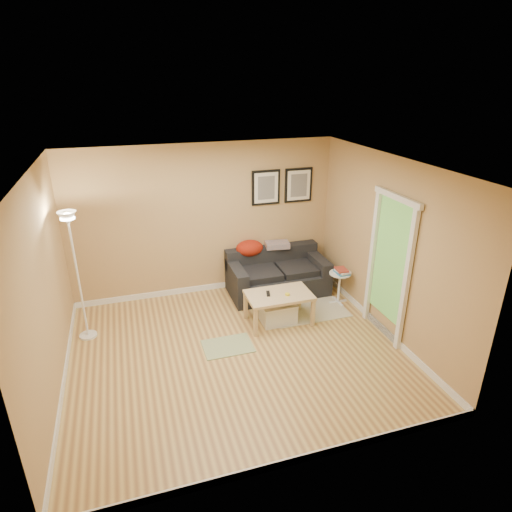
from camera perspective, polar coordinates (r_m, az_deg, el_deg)
name	(u,v)px	position (r m, az deg, el deg)	size (l,w,h in m)	color
floor	(237,352)	(6.20, -2.56, -12.56)	(4.50, 4.50, 0.00)	tan
ceiling	(233,166)	(5.14, -3.08, 11.75)	(4.50, 4.50, 0.00)	white
wall_back	(205,221)	(7.37, -6.80, 4.62)	(4.50, 4.50, 0.00)	tan
wall_front	(293,358)	(3.90, 4.97, -13.27)	(4.50, 4.50, 0.00)	tan
wall_left	(44,292)	(5.49, -26.19, -4.31)	(4.00, 4.00, 0.00)	tan
wall_right	(387,248)	(6.44, 16.96, 1.00)	(4.00, 4.00, 0.00)	tan
baseboard_back	(208,287)	(7.84, -6.36, -4.10)	(4.50, 0.02, 0.10)	white
baseboard_front	(289,462)	(4.75, 4.35, -25.47)	(4.50, 0.02, 0.10)	white
baseboard_left	(64,381)	(6.12, -24.01, -14.79)	(0.02, 4.00, 0.10)	white
baseboard_right	(377,323)	(6.97, 15.71, -8.57)	(0.02, 4.00, 0.10)	white
sofa	(278,273)	(7.58, 2.91, -2.25)	(1.70, 0.90, 0.75)	black
red_throw	(250,248)	(7.58, -0.86, 1.05)	(0.48, 0.36, 0.28)	#9C2B0E
plaid_throw	(277,245)	(7.71, 2.81, 1.50)	(0.42, 0.26, 0.10)	tan
framed_print_left	(266,188)	(7.47, 1.31, 9.02)	(0.50, 0.04, 0.60)	black
framed_print_right	(298,185)	(7.68, 5.62, 9.30)	(0.50, 0.04, 0.60)	black
area_rug	(307,309)	(7.23, 6.71, -7.01)	(1.25, 0.85, 0.01)	beige
green_runner	(228,346)	(6.31, -3.74, -11.78)	(0.70, 0.50, 0.01)	#668C4C
coffee_table	(279,308)	(6.74, 3.01, -6.88)	(0.99, 0.61, 0.50)	tan
remote_control	(268,294)	(6.60, 1.62, -4.98)	(0.05, 0.16, 0.02)	black
tape_roll	(287,294)	(6.58, 4.16, -5.07)	(0.07, 0.07, 0.03)	yellow
storage_bin	(278,312)	(6.79, 2.91, -7.43)	(0.54, 0.40, 0.33)	white
side_table	(339,288)	(7.41, 10.90, -4.14)	(0.36, 0.36, 0.55)	white
book_stack	(342,271)	(7.26, 11.28, -1.95)	(0.20, 0.26, 0.08)	teal
floor_lamp	(79,281)	(6.55, -22.38, -3.04)	(0.25, 0.25, 1.94)	white
doorway	(388,270)	(6.40, 17.03, -1.81)	(0.12, 1.01, 2.13)	white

